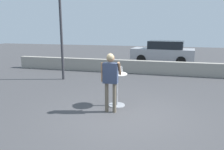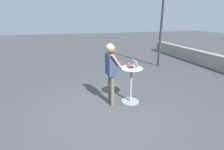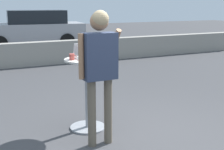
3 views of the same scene
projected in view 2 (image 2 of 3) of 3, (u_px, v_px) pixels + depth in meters
name	position (u px, v px, depth m)	size (l,w,h in m)	color
ground_plane	(107.00, 112.00, 4.74)	(50.00, 50.00, 0.00)	#3D3D3F
cafe_table	(131.00, 83.00, 5.13)	(0.65, 0.65, 1.07)	gray
laptop	(132.00, 66.00, 4.97)	(0.32, 0.32, 0.22)	silver
coffee_mug	(128.00, 64.00, 5.17)	(0.11, 0.07, 0.09)	#C14C42
standing_person	(111.00, 66.00, 4.85)	(0.57, 0.40, 1.78)	brown
street_lamp	(163.00, 7.00, 8.33)	(0.32, 0.32, 4.54)	#2D2D33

